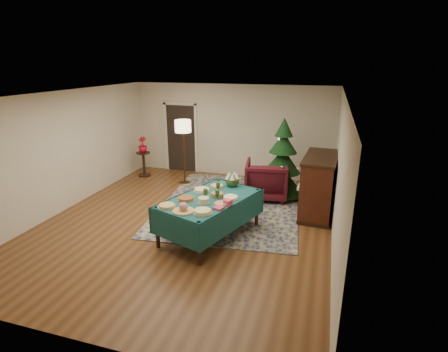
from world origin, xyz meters
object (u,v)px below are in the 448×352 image
(potted_plant, at_px, (143,148))
(side_table, at_px, (144,164))
(piano, at_px, (319,186))
(gift_box, at_px, (228,202))
(christmas_tree, at_px, (282,162))
(buffet_table, at_px, (210,206))
(armchair, at_px, (266,178))
(floor_lamp, at_px, (183,130))

(potted_plant, bearing_deg, side_table, 90.00)
(potted_plant, relative_size, piano, 0.29)
(gift_box, distance_m, christmas_tree, 2.83)
(buffet_table, bearing_deg, side_table, 135.97)
(side_table, distance_m, christmas_tree, 4.27)
(buffet_table, distance_m, potted_plant, 4.39)
(potted_plant, bearing_deg, christmas_tree, -7.11)
(armchair, relative_size, piano, 0.66)
(gift_box, height_order, potted_plant, potted_plant)
(piano, bearing_deg, potted_plant, 165.55)
(armchair, distance_m, side_table, 3.92)
(piano, bearing_deg, armchair, 154.57)
(floor_lamp, distance_m, potted_plant, 1.62)
(side_table, distance_m, potted_plant, 0.51)
(floor_lamp, distance_m, piano, 3.93)
(floor_lamp, height_order, side_table, floor_lamp)
(christmas_tree, bearing_deg, piano, -40.63)
(buffet_table, xyz_separation_m, potted_plant, (-3.16, 3.05, 0.22))
(potted_plant, height_order, piano, piano)
(side_table, xyz_separation_m, christmas_tree, (4.20, -0.52, 0.56))
(buffet_table, relative_size, floor_lamp, 1.30)
(floor_lamp, height_order, christmas_tree, christmas_tree)
(floor_lamp, relative_size, piano, 1.12)
(potted_plant, bearing_deg, floor_lamp, -11.23)
(side_table, xyz_separation_m, potted_plant, (0.00, -0.00, 0.51))
(floor_lamp, height_order, potted_plant, floor_lamp)
(buffet_table, bearing_deg, floor_lamp, 121.77)
(buffet_table, xyz_separation_m, armchair, (0.69, 2.34, -0.12))
(side_table, height_order, piano, piano)
(armchair, height_order, piano, piano)
(gift_box, distance_m, potted_plant, 4.87)
(buffet_table, xyz_separation_m, piano, (1.97, 1.73, 0.01))
(armchair, relative_size, potted_plant, 2.25)
(armchair, height_order, side_table, armchair)
(potted_plant, bearing_deg, piano, -14.45)
(gift_box, bearing_deg, potted_plant, 137.45)
(gift_box, relative_size, armchair, 0.12)
(floor_lamp, relative_size, side_table, 2.46)
(armchair, bearing_deg, piano, 146.05)
(potted_plant, xyz_separation_m, piano, (5.13, -1.32, -0.20))
(floor_lamp, bearing_deg, potted_plant, 168.77)
(floor_lamp, relative_size, potted_plant, 3.85)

